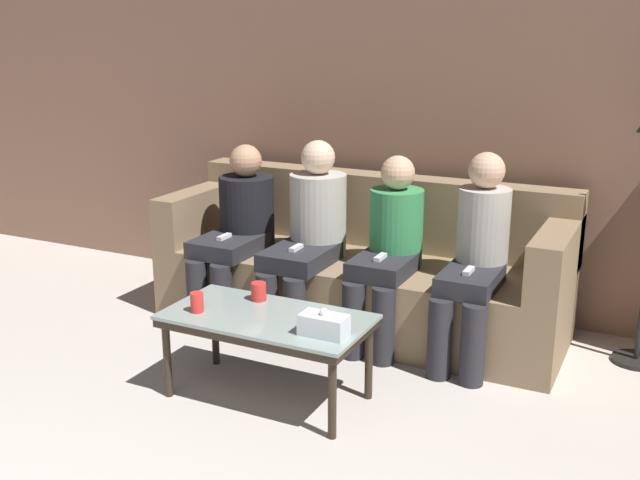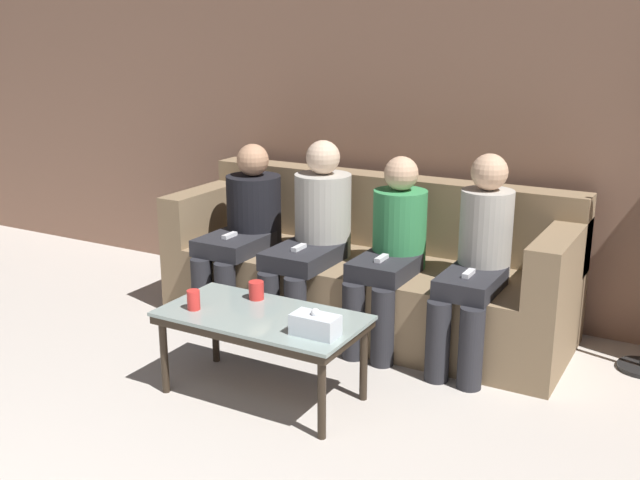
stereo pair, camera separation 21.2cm
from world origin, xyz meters
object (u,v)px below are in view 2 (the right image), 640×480
object	(u,v)px
coffee_table	(262,323)
couch	(367,272)
seated_person_mid_left	(314,230)
cup_near_left	(256,290)
seated_person_left_end	(244,224)
seated_person_mid_right	(392,247)
cup_near_right	(194,300)
tissue_box	(315,325)
seated_person_right_end	(478,257)

from	to	relation	value
coffee_table	couch	bearing A→B (deg)	88.77
seated_person_mid_left	cup_near_left	bearing A→B (deg)	-83.35
seated_person_left_end	seated_person_mid_left	bearing A→B (deg)	-0.11
seated_person_mid_left	seated_person_mid_right	size ratio (longest dim) A/B	1.05
cup_near_right	seated_person_left_end	distance (m)	1.12
coffee_table	seated_person_mid_right	size ratio (longest dim) A/B	0.92
seated_person_mid_right	coffee_table	bearing A→B (deg)	-106.86
coffee_table	seated_person_mid_left	bearing A→B (deg)	104.10
couch	tissue_box	size ratio (longest dim) A/B	11.43
coffee_table	seated_person_right_end	world-z (taller)	seated_person_right_end
coffee_table	cup_near_left	world-z (taller)	cup_near_left
tissue_box	cup_near_left	bearing A→B (deg)	152.50
seated_person_left_end	couch	bearing A→B (deg)	15.98
couch	tissue_box	distance (m)	1.30
cup_near_left	seated_person_left_end	world-z (taller)	seated_person_left_end
cup_near_right	seated_person_left_end	size ratio (longest dim) A/B	0.09
cup_near_left	seated_person_right_end	world-z (taller)	seated_person_right_end
cup_near_left	couch	bearing A→B (deg)	80.27
seated_person_mid_right	seated_person_right_end	bearing A→B (deg)	-1.25
cup_near_left	seated_person_left_end	distance (m)	0.98
coffee_table	cup_near_right	bearing A→B (deg)	-161.30
cup_near_right	seated_person_mid_left	world-z (taller)	seated_person_mid_left
couch	cup_near_right	world-z (taller)	couch
couch	seated_person_mid_left	bearing A→B (deg)	-139.21
tissue_box	couch	bearing A→B (deg)	105.10
couch	seated_person_right_end	distance (m)	0.85
couch	seated_person_mid_right	bearing A→B (deg)	-40.25
seated_person_mid_right	seated_person_mid_left	bearing A→B (deg)	-179.54
tissue_box	coffee_table	bearing A→B (deg)	164.94
tissue_box	seated_person_right_end	distance (m)	1.11
couch	seated_person_mid_left	world-z (taller)	seated_person_mid_left
couch	seated_person_left_end	world-z (taller)	seated_person_left_end
coffee_table	seated_person_mid_left	world-z (taller)	seated_person_mid_left
cup_near_right	seated_person_right_end	bearing A→B (deg)	42.38
tissue_box	seated_person_mid_right	distance (m)	1.03
cup_near_left	seated_person_mid_right	size ratio (longest dim) A/B	0.09
seated_person_mid_right	seated_person_right_end	world-z (taller)	seated_person_right_end
coffee_table	seated_person_left_end	bearing A→B (deg)	128.86
tissue_box	seated_person_mid_left	world-z (taller)	seated_person_mid_left
couch	seated_person_right_end	xyz separation A→B (m)	(0.77, -0.23, 0.28)
couch	cup_near_right	distance (m)	1.32
seated_person_right_end	cup_near_right	bearing A→B (deg)	-137.62
couch	tissue_box	xyz separation A→B (m)	(0.34, -1.24, 0.16)
seated_person_mid_left	seated_person_left_end	bearing A→B (deg)	179.89
couch	seated_person_left_end	xyz separation A→B (m)	(-0.77, -0.22, 0.27)
seated_person_right_end	cup_near_left	bearing A→B (deg)	-141.30
cup_near_left	seated_person_left_end	xyz separation A→B (m)	(-0.60, 0.76, 0.11)
coffee_table	tissue_box	distance (m)	0.39
coffee_table	seated_person_mid_right	world-z (taller)	seated_person_mid_right
cup_near_right	tissue_box	xyz separation A→B (m)	(0.69, 0.02, 0.00)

